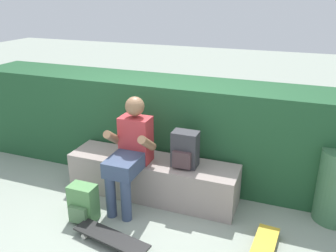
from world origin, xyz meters
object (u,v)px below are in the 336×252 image
backpack_on_bench (185,150)px  person_skater (130,150)px  skateboard_beside_bench (262,252)px  skateboard_near_person (111,238)px  bench_main (152,178)px  backpack_on_ground (83,203)px

backpack_on_bench → person_skater: bearing=-159.3°
skateboard_beside_bench → skateboard_near_person: bearing=-167.4°
bench_main → backpack_on_ground: (-0.49, -0.69, -0.04)m
person_skater → backpack_on_bench: bearing=20.7°
backpack_on_bench → skateboard_near_person: bearing=-114.4°
skateboard_near_person → skateboard_beside_bench: (1.37, 0.30, 0.00)m
person_skater → skateboard_near_person: size_ratio=1.48×
person_skater → skateboard_near_person: person_skater is taller
person_skater → backpack_on_bench: 0.59m
person_skater → skateboard_beside_bench: size_ratio=1.50×
backpack_on_bench → backpack_on_ground: backpack_on_bench is taller
skateboard_near_person → backpack_on_bench: size_ratio=2.06×
person_skater → backpack_on_ground: size_ratio=3.04×
bench_main → skateboard_near_person: 0.96m
bench_main → person_skater: person_skater is taller
backpack_on_bench → backpack_on_ground: size_ratio=1.00×
person_skater → skateboard_near_person: bearing=-79.7°
skateboard_beside_bench → person_skater: bearing=164.4°
skateboard_near_person → backpack_on_ground: 0.54m
bench_main → backpack_on_bench: size_ratio=4.94×
person_skater → backpack_on_ground: (-0.33, -0.47, -0.47)m
bench_main → skateboard_beside_bench: 1.49m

